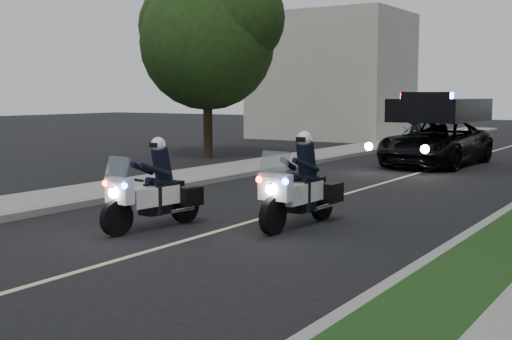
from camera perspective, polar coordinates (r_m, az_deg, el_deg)
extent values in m
plane|color=black|center=(11.36, -7.09, -6.30)|extent=(120.00, 120.00, 0.00)
cube|color=gray|center=(21.76, 1.52, 0.07)|extent=(0.20, 60.00, 0.15)
cube|color=gray|center=(22.35, -0.89, 0.25)|extent=(2.00, 60.00, 0.16)
cube|color=#A8A396|center=(38.52, 6.45, 7.92)|extent=(8.00, 6.00, 7.00)
cube|color=#BFB78C|center=(19.97, 11.62, -0.85)|extent=(0.12, 50.00, 0.01)
imported|color=black|center=(24.51, 15.02, 0.39)|extent=(2.82, 5.77, 2.76)
imported|color=black|center=(30.07, 13.29, 1.53)|extent=(0.83, 1.90, 0.96)
imported|color=black|center=(30.07, 13.29, 1.53)|extent=(0.63, 0.45, 1.66)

